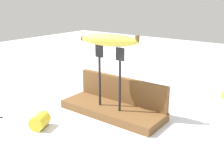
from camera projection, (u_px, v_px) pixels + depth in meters
The scene contains 6 objects.
ground_plane at pixel (112, 114), 0.81m from camera, with size 3.00×3.00×0.00m, color silver.
wooden_board at pixel (112, 110), 0.81m from camera, with size 0.32×0.12×0.02m, color brown.
board_backstop at pixel (122, 89), 0.83m from camera, with size 0.31×0.02×0.08m, color brown.
fork_stand_center at pixel (109, 72), 0.76m from camera, with size 0.10×0.01×0.19m.
banana_raised_center at pixel (109, 40), 0.74m from camera, with size 0.18×0.08×0.04m.
banana_chunk_near at pixel (40, 121), 0.72m from camera, with size 0.06×0.06×0.04m.
Camera 1 is at (0.45, -0.60, 0.34)m, focal length 42.78 mm.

